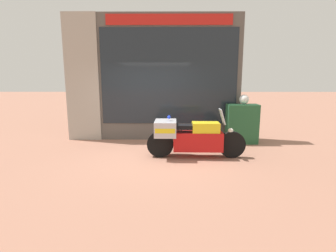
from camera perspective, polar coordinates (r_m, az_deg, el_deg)
ground_plane at (r=6.91m, az=-3.95°, el=-6.47°), size 60.00×60.00×0.00m
shop_building at (r=8.64m, az=-6.07°, el=10.33°), size 5.57×0.55×3.97m
window_display at (r=8.75m, az=-0.03°, el=0.33°), size 4.06×0.30×1.93m
paramedic_motorcycle at (r=6.67m, az=4.64°, el=-2.17°), size 2.50×0.75×1.25m
utility_cabinet at (r=8.40m, az=15.78°, el=0.46°), size 0.94×0.49×1.21m
white_helmet at (r=8.38m, az=16.22°, el=5.59°), size 0.29×0.29×0.29m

